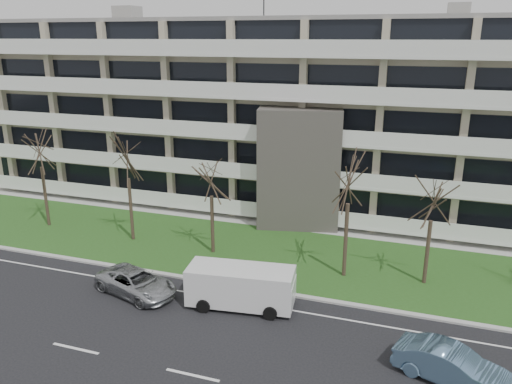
% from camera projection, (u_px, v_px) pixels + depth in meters
% --- Properties ---
extents(ground, '(160.00, 160.00, 0.00)m').
position_uv_depth(ground, '(193.00, 375.00, 21.42)').
color(ground, black).
rests_on(ground, ground).
extents(grass_verge, '(90.00, 10.00, 0.06)m').
position_uv_depth(grass_verge, '(277.00, 254.00, 33.17)').
color(grass_verge, '#254C19').
rests_on(grass_verge, ground).
extents(curb, '(90.00, 0.35, 0.12)m').
position_uv_depth(curb, '(253.00, 289.00, 28.64)').
color(curb, '#B2B2AD').
rests_on(curb, ground).
extents(sidewalk, '(90.00, 2.00, 0.08)m').
position_uv_depth(sidewalk, '(297.00, 226.00, 38.15)').
color(sidewalk, '#B2B2AD').
rests_on(sidewalk, ground).
extents(lane_edge_line, '(90.00, 0.12, 0.01)m').
position_uv_depth(lane_edge_line, '(244.00, 302.00, 27.30)').
color(lane_edge_line, white).
rests_on(lane_edge_line, ground).
extents(apartment_building, '(60.50, 15.10, 18.75)m').
position_uv_depth(apartment_building, '(319.00, 114.00, 42.05)').
color(apartment_building, '#B2A68A').
rests_on(apartment_building, ground).
extents(silver_pickup, '(5.42, 3.64, 1.38)m').
position_uv_depth(silver_pickup, '(136.00, 283.00, 28.00)').
color(silver_pickup, '#A5A8AC').
rests_on(silver_pickup, ground).
extents(blue_sedan, '(4.97, 3.01, 1.55)m').
position_uv_depth(blue_sedan, '(451.00, 365.00, 20.84)').
color(blue_sedan, '#688FB4').
rests_on(blue_sedan, ground).
extents(white_van, '(5.90, 2.87, 2.20)m').
position_uv_depth(white_van, '(242.00, 284.00, 26.55)').
color(white_van, white).
rests_on(white_van, ground).
extents(tree_1, '(4.15, 4.15, 8.30)m').
position_uv_depth(tree_1, '(38.00, 143.00, 36.39)').
color(tree_1, '#382B21').
rests_on(tree_1, ground).
extents(tree_2, '(4.06, 4.06, 8.12)m').
position_uv_depth(tree_2, '(127.00, 153.00, 33.77)').
color(tree_2, '#382B21').
rests_on(tree_2, ground).
extents(tree_3, '(3.57, 3.57, 7.14)m').
position_uv_depth(tree_3, '(211.00, 173.00, 31.89)').
color(tree_3, '#382B21').
rests_on(tree_3, ground).
extents(tree_4, '(4.14, 4.14, 8.28)m').
position_uv_depth(tree_4, '(350.00, 174.00, 28.36)').
color(tree_4, '#382B21').
rests_on(tree_4, ground).
extents(tree_5, '(3.52, 3.52, 7.04)m').
position_uv_depth(tree_5, '(434.00, 195.00, 27.74)').
color(tree_5, '#382B21').
rests_on(tree_5, ground).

